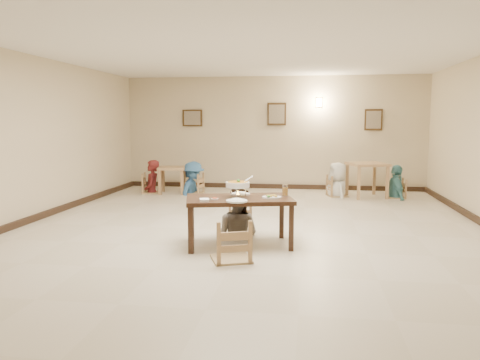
% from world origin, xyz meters
% --- Properties ---
extents(floor, '(10.00, 10.00, 0.00)m').
position_xyz_m(floor, '(0.00, 0.00, 0.00)').
color(floor, beige).
rests_on(floor, ground).
extents(ceiling, '(10.00, 10.00, 0.00)m').
position_xyz_m(ceiling, '(0.00, 0.00, 3.00)').
color(ceiling, white).
rests_on(ceiling, wall_back).
extents(wall_back, '(10.00, 0.00, 10.00)m').
position_xyz_m(wall_back, '(0.00, 5.00, 1.50)').
color(wall_back, beige).
rests_on(wall_back, floor).
extents(wall_front, '(10.00, 0.00, 10.00)m').
position_xyz_m(wall_front, '(0.00, -5.00, 1.50)').
color(wall_front, beige).
rests_on(wall_front, floor).
extents(wall_left, '(0.00, 10.00, 10.00)m').
position_xyz_m(wall_left, '(-4.00, 0.00, 1.50)').
color(wall_left, beige).
rests_on(wall_left, floor).
extents(baseboard_back, '(8.00, 0.06, 0.12)m').
position_xyz_m(baseboard_back, '(0.00, 4.97, 0.06)').
color(baseboard_back, black).
rests_on(baseboard_back, floor).
extents(baseboard_left, '(0.06, 10.00, 0.12)m').
position_xyz_m(baseboard_left, '(-3.97, 0.00, 0.06)').
color(baseboard_left, black).
rests_on(baseboard_left, floor).
extents(picture_a, '(0.55, 0.04, 0.45)m').
position_xyz_m(picture_a, '(-2.20, 4.96, 1.90)').
color(picture_a, '#342211').
rests_on(picture_a, wall_back).
extents(picture_b, '(0.50, 0.04, 0.60)m').
position_xyz_m(picture_b, '(0.10, 4.96, 2.00)').
color(picture_b, '#342211').
rests_on(picture_b, wall_back).
extents(picture_c, '(0.45, 0.04, 0.55)m').
position_xyz_m(picture_c, '(2.60, 4.96, 1.85)').
color(picture_c, '#342211').
rests_on(picture_c, wall_back).
extents(wall_sconce, '(0.16, 0.05, 0.22)m').
position_xyz_m(wall_sconce, '(1.20, 4.96, 2.30)').
color(wall_sconce, '#FFD88C').
rests_on(wall_sconce, wall_back).
extents(main_table, '(1.68, 1.19, 0.71)m').
position_xyz_m(main_table, '(-0.03, -0.94, 0.63)').
color(main_table, '#341F14').
rests_on(main_table, floor).
extents(chair_far, '(0.41, 0.41, 0.88)m').
position_xyz_m(chair_far, '(-0.12, -0.27, 0.44)').
color(chair_far, tan).
rests_on(chair_far, floor).
extents(chair_near, '(0.49, 0.49, 1.05)m').
position_xyz_m(chair_near, '(-0.03, -1.68, 0.52)').
color(chair_near, tan).
rests_on(chair_near, floor).
extents(main_diner, '(0.89, 0.78, 1.54)m').
position_xyz_m(main_diner, '(-0.15, -0.34, 0.77)').
color(main_diner, gray).
rests_on(main_diner, floor).
extents(curry_warmer, '(0.39, 0.35, 0.31)m').
position_xyz_m(curry_warmer, '(-0.06, -0.91, 0.89)').
color(curry_warmer, silver).
rests_on(curry_warmer, main_table).
extents(rice_plate_far, '(0.30, 0.30, 0.07)m').
position_xyz_m(rice_plate_far, '(-0.05, -0.68, 0.73)').
color(rice_plate_far, white).
rests_on(rice_plate_far, main_table).
extents(rice_plate_near, '(0.30, 0.30, 0.07)m').
position_xyz_m(rice_plate_near, '(-0.01, -1.31, 0.73)').
color(rice_plate_near, white).
rests_on(rice_plate_near, main_table).
extents(fried_plate, '(0.28, 0.28, 0.06)m').
position_xyz_m(fried_plate, '(0.44, -0.93, 0.73)').
color(fried_plate, white).
rests_on(fried_plate, main_table).
extents(chili_dish, '(0.10, 0.10, 0.02)m').
position_xyz_m(chili_dish, '(-0.35, -1.15, 0.72)').
color(chili_dish, white).
rests_on(chili_dish, main_table).
extents(napkin_cutlery, '(0.19, 0.26, 0.03)m').
position_xyz_m(napkin_cutlery, '(-0.46, -1.30, 0.73)').
color(napkin_cutlery, white).
rests_on(napkin_cutlery, main_table).
extents(drink_glass, '(0.08, 0.08, 0.17)m').
position_xyz_m(drink_glass, '(0.62, -0.67, 0.79)').
color(drink_glass, white).
rests_on(drink_glass, main_table).
extents(bg_table_left, '(0.77, 0.77, 0.67)m').
position_xyz_m(bg_table_left, '(-2.44, 3.76, 0.54)').
color(bg_table_left, '#A77F54').
rests_on(bg_table_left, floor).
extents(bg_table_right, '(1.03, 1.03, 0.83)m').
position_xyz_m(bg_table_right, '(2.35, 3.86, 0.68)').
color(bg_table_right, '#A77F54').
rests_on(bg_table_right, floor).
extents(bg_chair_ll, '(0.45, 0.45, 0.96)m').
position_xyz_m(bg_chair_ll, '(-2.97, 3.74, 0.48)').
color(bg_chair_ll, tan).
rests_on(bg_chair_ll, floor).
extents(bg_chair_lr, '(0.45, 0.45, 0.97)m').
position_xyz_m(bg_chair_lr, '(-1.91, 3.78, 0.48)').
color(bg_chair_lr, tan).
rests_on(bg_chair_lr, floor).
extents(bg_chair_rl, '(0.45, 0.45, 0.96)m').
position_xyz_m(bg_chair_rl, '(1.67, 3.89, 0.48)').
color(bg_chair_rl, tan).
rests_on(bg_chair_rl, floor).
extents(bg_chair_rr, '(0.41, 0.41, 0.87)m').
position_xyz_m(bg_chair_rr, '(3.03, 3.85, 0.43)').
color(bg_chair_rr, tan).
rests_on(bg_chair_rr, floor).
extents(bg_diner_a, '(0.53, 0.69, 1.68)m').
position_xyz_m(bg_diner_a, '(-2.97, 3.74, 0.84)').
color(bg_diner_a, '#5D1A1A').
rests_on(bg_diner_a, floor).
extents(bg_diner_b, '(0.77, 1.14, 1.62)m').
position_xyz_m(bg_diner_b, '(-1.91, 3.78, 0.81)').
color(bg_diner_b, teal).
rests_on(bg_diner_b, floor).
extents(bg_diner_c, '(0.74, 0.92, 1.65)m').
position_xyz_m(bg_diner_c, '(1.67, 3.89, 0.82)').
color(bg_diner_c, silver).
rests_on(bg_diner_c, floor).
extents(bg_diner_d, '(0.53, 0.97, 1.58)m').
position_xyz_m(bg_diner_d, '(3.03, 3.85, 0.79)').
color(bg_diner_d, teal).
rests_on(bg_diner_d, floor).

